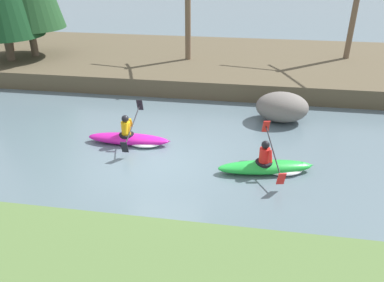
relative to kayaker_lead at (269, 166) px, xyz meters
name	(u,v)px	position (x,y,z in m)	size (l,w,h in m)	color
ground_plane	(160,161)	(-3.22, 0.11, -0.20)	(90.00, 90.00, 0.00)	slate
riverbank_far	(203,62)	(-3.22, 9.99, 0.19)	(44.00, 9.16, 0.77)	brown
bare_tree_mid_downstream	(188,12)	(-3.86, 9.07, 2.82)	(2.67, 2.64, 4.76)	brown
kayaker_lead	(269,166)	(0.00, 0.00, 0.00)	(2.79, 2.05, 1.20)	green
kayaker_middle	(132,138)	(-4.39, 1.07, 0.00)	(2.77, 2.06, 1.20)	#C61999
boulder_midstream	(282,107)	(0.52, 3.77, 0.34)	(1.90, 1.49, 1.08)	slate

